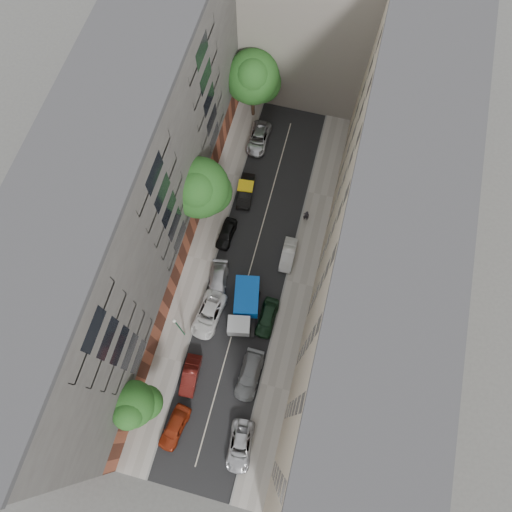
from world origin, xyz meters
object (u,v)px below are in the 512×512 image
(tree_far, at_px, (253,79))
(tree_near, at_px, (133,406))
(car_right_1, at_px, (249,375))
(car_left_1, at_px, (190,375))
(car_left_4, at_px, (226,233))
(car_left_6, at_px, (259,138))
(car_left_5, at_px, (246,191))
(car_right_2, at_px, (267,318))
(tarp_truck, at_px, (245,306))
(car_left_2, at_px, (209,315))
(car_left_0, at_px, (175,428))
(car_right_0, at_px, (240,446))
(pedestrian, at_px, (306,216))
(car_left_3, at_px, (218,282))
(lamp_post, at_px, (178,326))
(tree_mid, at_px, (200,190))
(car_right_3, at_px, (288,255))

(tree_far, bearing_deg, tree_near, -92.31)
(car_right_1, bearing_deg, car_left_1, -164.26)
(car_left_1, xyz_separation_m, car_left_4, (-0.72, 15.46, -0.03))
(tree_near, bearing_deg, car_right_1, 31.40)
(car_left_6, bearing_deg, car_left_5, -87.92)
(car_right_1, height_order, car_right_2, car_right_2)
(car_left_4, relative_size, car_right_2, 0.89)
(tarp_truck, height_order, tree_near, tree_near)
(car_left_1, bearing_deg, car_left_2, 86.23)
(car_left_0, bearing_deg, car_left_1, 99.12)
(car_left_1, height_order, car_left_5, car_left_5)
(car_right_0, relative_size, pedestrian, 2.58)
(car_left_0, height_order, car_left_1, car_left_0)
(car_left_3, bearing_deg, pedestrian, 44.14)
(car_right_0, bearing_deg, car_left_5, 97.56)
(car_left_5, xyz_separation_m, lamp_post, (-1.87, -17.27, 3.42))
(car_left_0, relative_size, pedestrian, 2.32)
(car_left_3, relative_size, car_left_5, 1.07)
(car_left_1, xyz_separation_m, car_right_0, (6.40, -4.94, -0.01))
(car_left_2, height_order, car_right_2, car_right_2)
(car_left_2, distance_m, lamp_post, 4.62)
(car_right_1, relative_size, tree_mid, 0.51)
(car_left_5, xyz_separation_m, car_right_1, (5.60, -19.59, 0.00))
(car_left_5, bearing_deg, car_right_0, -82.10)
(car_left_2, relative_size, lamp_post, 0.80)
(car_right_3, bearing_deg, tree_mid, 166.46)
(car_left_3, relative_size, car_right_2, 1.10)
(car_left_0, distance_m, tree_far, 37.23)
(car_left_2, bearing_deg, tree_mid, 113.78)
(car_right_0, relative_size, tree_near, 0.67)
(car_right_3, xyz_separation_m, pedestrian, (0.90, 4.82, 0.43))
(tarp_truck, relative_size, car_left_3, 1.34)
(tarp_truck, height_order, car_right_1, tarp_truck)
(tree_near, height_order, pedestrian, tree_near)
(car_right_0, bearing_deg, car_right_2, 86.07)
(car_left_6, relative_size, tree_mid, 0.50)
(car_left_0, distance_m, tree_mid, 22.93)
(car_right_2, distance_m, tree_near, 15.30)
(car_left_6, bearing_deg, car_left_0, -90.17)
(car_left_4, distance_m, car_left_6, 12.83)
(car_left_3, height_order, car_right_3, car_left_3)
(car_left_3, relative_size, tree_mid, 0.48)
(car_left_3, height_order, car_left_4, car_left_3)
(car_left_5, distance_m, car_right_0, 26.78)
(car_right_1, bearing_deg, lamp_post, 163.85)
(car_right_1, bearing_deg, car_left_5, 107.04)
(car_left_6, bearing_deg, tree_near, -96.05)
(car_left_0, relative_size, car_left_5, 0.98)
(car_left_4, distance_m, lamp_post, 12.24)
(car_right_1, height_order, car_right_3, car_right_1)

